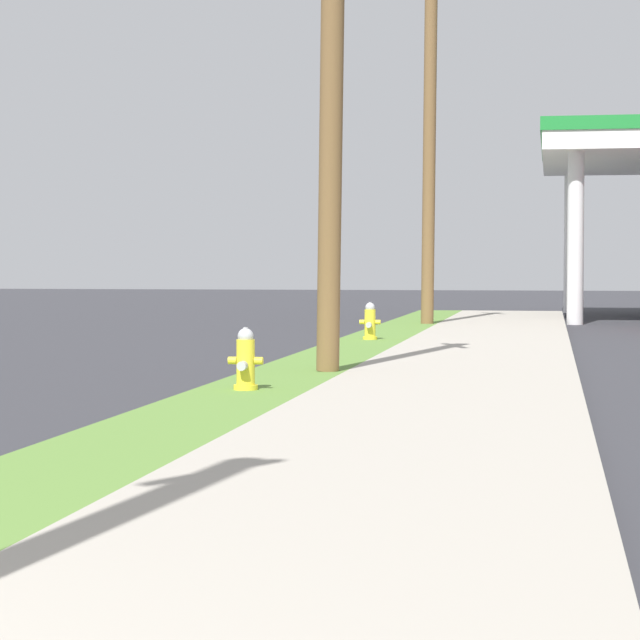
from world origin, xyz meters
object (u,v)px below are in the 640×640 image
fire_hydrant_third (370,323)px  utility_pole_background (429,138)px  utility_pole_midground (332,65)px  fire_hydrant_second (245,363)px

fire_hydrant_third → utility_pole_background: bearing=85.9°
utility_pole_midground → fire_hydrant_second: bearing=-103.2°
fire_hydrant_second → fire_hydrant_third: (0.04, 10.67, 0.00)m
utility_pole_midground → fire_hydrant_third: bearing=94.0°
fire_hydrant_second → utility_pole_background: utility_pole_background is taller
fire_hydrant_second → fire_hydrant_third: same height
utility_pole_background → fire_hydrant_second: bearing=-91.8°
utility_pole_background → fire_hydrant_third: bearing=-94.1°
fire_hydrant_third → utility_pole_midground: (0.57, -8.07, 3.89)m
fire_hydrant_second → utility_pole_midground: size_ratio=0.09×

